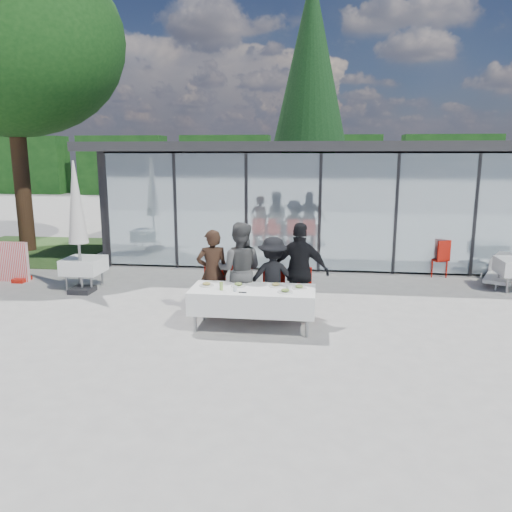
{
  "coord_description": "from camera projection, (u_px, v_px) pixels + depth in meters",
  "views": [
    {
      "loc": [
        1.03,
        -9.08,
        3.17
      ],
      "look_at": [
        -0.29,
        1.2,
        1.02
      ],
      "focal_mm": 35.0,
      "sensor_mm": 36.0,
      "label": 1
    }
  ],
  "objects": [
    {
      "name": "treeline",
      "position": [
        279.0,
        166.0,
        36.58
      ],
      "size": [
        62.5,
        2.0,
        4.4
      ],
      "color": "black",
      "rests_on": "ground"
    },
    {
      "name": "diner_a",
      "position": [
        213.0,
        273.0,
        9.76
      ],
      "size": [
        0.78,
        0.78,
        1.72
      ],
      "primitive_type": "imported",
      "rotation": [
        0.0,
        0.0,
        3.42
      ],
      "color": "#332016",
      "rests_on": "ground"
    },
    {
      "name": "diner_c",
      "position": [
        273.0,
        278.0,
        9.63
      ],
      "size": [
        1.09,
        1.09,
        1.6
      ],
      "primitive_type": "imported",
      "rotation": [
        0.0,
        0.0,
        3.2
      ],
      "color": "black",
      "rests_on": "ground"
    },
    {
      "name": "plate_extra",
      "position": [
        285.0,
        291.0,
        8.8
      ],
      "size": [
        0.27,
        0.27,
        0.07
      ],
      "color": "silver",
      "rests_on": "dining_table"
    },
    {
      "name": "plate_c",
      "position": [
        276.0,
        285.0,
        9.2
      ],
      "size": [
        0.27,
        0.27,
        0.07
      ],
      "color": "silver",
      "rests_on": "dining_table"
    },
    {
      "name": "folded_eyeglasses",
      "position": [
        243.0,
        292.0,
        8.78
      ],
      "size": [
        0.14,
        0.03,
        0.01
      ],
      "primitive_type": "cube",
      "color": "black",
      "rests_on": "dining_table"
    },
    {
      "name": "market_umbrella",
      "position": [
        76.0,
        210.0,
        11.13
      ],
      "size": [
        0.5,
        0.5,
        3.0
      ],
      "color": "black",
      "rests_on": "ground"
    },
    {
      "name": "diner_chair_a",
      "position": [
        214.0,
        287.0,
        9.93
      ],
      "size": [
        0.44,
        0.44,
        0.97
      ],
      "color": "#B2160B",
      "rests_on": "ground"
    },
    {
      "name": "pavilion",
      "position": [
        350.0,
        183.0,
        16.83
      ],
      "size": [
        14.8,
        8.8,
        3.44
      ],
      "color": "gray",
      "rests_on": "ground"
    },
    {
      "name": "diner_chair_d",
      "position": [
        300.0,
        290.0,
        9.72
      ],
      "size": [
        0.44,
        0.44,
        0.97
      ],
      "color": "#B2160B",
      "rests_on": "ground"
    },
    {
      "name": "plate_b",
      "position": [
        238.0,
        285.0,
        9.21
      ],
      "size": [
        0.27,
        0.27,
        0.07
      ],
      "color": "silver",
      "rests_on": "dining_table"
    },
    {
      "name": "juice_bottle",
      "position": [
        221.0,
        286.0,
        8.93
      ],
      "size": [
        0.06,
        0.06,
        0.15
      ],
      "primitive_type": "cylinder",
      "color": "#92B74C",
      "rests_on": "dining_table"
    },
    {
      "name": "diner_b",
      "position": [
        240.0,
        270.0,
        9.68
      ],
      "size": [
        0.92,
        0.92,
        1.87
      ],
      "primitive_type": "imported",
      "rotation": [
        0.0,
        0.0,
        3.13
      ],
      "color": "#525252",
      "rests_on": "ground"
    },
    {
      "name": "diner_chair_c",
      "position": [
        273.0,
        289.0,
        9.79
      ],
      "size": [
        0.44,
        0.44,
        0.97
      ],
      "color": "#B2160B",
      "rests_on": "ground"
    },
    {
      "name": "diner_d",
      "position": [
        300.0,
        271.0,
        9.53
      ],
      "size": [
        1.3,
        1.3,
        1.88
      ],
      "primitive_type": "imported",
      "rotation": [
        0.0,
        0.0,
        2.94
      ],
      "color": "black",
      "rests_on": "ground"
    },
    {
      "name": "deciduous_tree",
      "position": [
        9.0,
        41.0,
        15.16
      ],
      "size": [
        7.04,
        6.4,
        9.38
      ],
      "color": "#382316",
      "rests_on": "ground"
    },
    {
      "name": "conifer_tree",
      "position": [
        310.0,
        84.0,
        20.93
      ],
      "size": [
        4.0,
        4.0,
        10.5
      ],
      "color": "#382316",
      "rests_on": "ground"
    },
    {
      "name": "lounger",
      "position": [
        500.0,
        273.0,
        12.3
      ],
      "size": [
        1.09,
        1.46,
        0.72
      ],
      "color": "silver",
      "rests_on": "ground"
    },
    {
      "name": "diner_chair_b",
      "position": [
        241.0,
        288.0,
        9.87
      ],
      "size": [
        0.44,
        0.44,
        0.97
      ],
      "color": "#B2160B",
      "rests_on": "ground"
    },
    {
      "name": "plate_a",
      "position": [
        206.0,
        284.0,
        9.24
      ],
      "size": [
        0.27,
        0.27,
        0.07
      ],
      "color": "silver",
      "rests_on": "dining_table"
    },
    {
      "name": "ground",
      "position": [
        263.0,
        321.0,
        9.59
      ],
      "size": [
        90.0,
        90.0,
        0.0
      ],
      "primitive_type": "plane",
      "color": "#9F9D97",
      "rests_on": "ground"
    },
    {
      "name": "dining_table",
      "position": [
        253.0,
        300.0,
        9.1
      ],
      "size": [
        2.26,
        0.96,
        0.75
      ],
      "color": "white",
      "rests_on": "ground"
    },
    {
      "name": "spare_chair_b",
      "position": [
        441.0,
        256.0,
        12.87
      ],
      "size": [
        0.6,
        0.6,
        0.97
      ],
      "color": "#B2160B",
      "rests_on": "ground"
    },
    {
      "name": "grass_patch",
      "position": [
        29.0,
        250.0,
        16.48
      ],
      "size": [
        5.0,
        5.0,
        0.02
      ],
      "primitive_type": "cube",
      "color": "#385926",
      "rests_on": "ground"
    },
    {
      "name": "spare_table_left",
      "position": [
        84.0,
        266.0,
        11.77
      ],
      "size": [
        0.86,
        0.86,
        0.74
      ],
      "color": "white",
      "rests_on": "ground"
    },
    {
      "name": "plate_d",
      "position": [
        299.0,
        287.0,
        9.05
      ],
      "size": [
        0.27,
        0.27,
        0.07
      ],
      "color": "silver",
      "rests_on": "dining_table"
    },
    {
      "name": "drinking_glasses",
      "position": [
        262.0,
        288.0,
        8.87
      ],
      "size": [
        1.01,
        0.2,
        0.1
      ],
      "color": "silver",
      "rests_on": "dining_table"
    }
  ]
}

